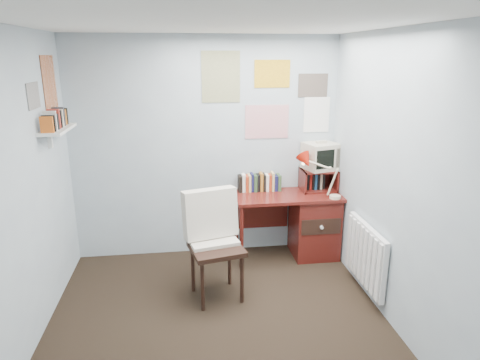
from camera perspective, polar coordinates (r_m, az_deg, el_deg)
The scene contains 15 objects.
ground at distance 3.79m, azimuth -2.48°, elevation -20.69°, with size 3.50×3.50×0.00m, color black.
back_wall at distance 4.88m, azimuth -4.57°, elevation 4.11°, with size 3.00×0.02×2.50m, color #ACBEC5.
left_wall at distance 3.42m, azimuth -28.69°, elevation -3.30°, with size 0.02×3.50×2.50m, color #ACBEC5.
right_wall at distance 3.64m, azimuth 21.51°, elevation -1.31°, with size 0.02×3.50×2.50m, color #ACBEC5.
ceiling at distance 3.03m, azimuth -3.09°, elevation 20.44°, with size 3.00×3.50×0.02m, color white.
desk at distance 5.08m, azimuth 9.22°, elevation -5.57°, with size 1.20×0.55×0.76m.
desk_chair at distance 4.12m, azimuth -3.18°, elevation -9.16°, with size 0.52×0.50×1.02m, color black.
desk_lamp at distance 4.77m, azimuth 12.71°, elevation 0.13°, with size 0.31×0.27×0.45m, color #B41B0C.
tv_riser at distance 5.05m, azimuth 10.39°, elevation 0.04°, with size 0.40×0.30×0.25m, color #5C1A15.
crt_tv at distance 5.00m, azimuth 10.69°, elevation 3.31°, with size 0.35×0.32×0.33m, color beige.
book_row at distance 4.97m, azimuth 3.21°, elevation -0.18°, with size 0.60×0.14×0.22m, color #5C1A15.
radiator at distance 4.37m, azimuth 16.43°, elevation -9.57°, with size 0.09×0.80×0.60m, color white.
wall_shelf at distance 4.32m, azimuth -23.14°, elevation 6.24°, with size 0.20×0.62×0.24m, color white.
posters_back at distance 4.87m, azimuth 3.68°, elevation 11.24°, with size 1.20×0.01×0.90m, color white.
posters_left at distance 4.31m, azimuth -24.93°, elevation 11.12°, with size 0.01×0.70×0.60m, color white.
Camera 1 is at (-0.25, -3.01, 2.29)m, focal length 32.00 mm.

